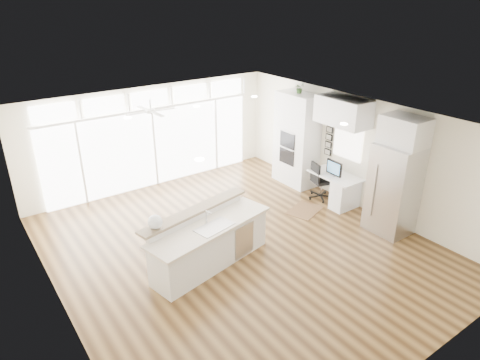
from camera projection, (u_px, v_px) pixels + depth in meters
floor at (239, 247)px, 8.95m from camera, size 7.00×8.00×0.02m
ceiling at (239, 122)px, 7.84m from camera, size 7.00×8.00×0.02m
wall_back at (152, 137)px, 11.37m from camera, size 7.00×0.04×2.70m
wall_front at (422, 298)px, 5.42m from camera, size 7.00×0.04×2.70m
wall_left at (53, 245)px, 6.54m from camera, size 0.04×8.00×2.70m
wall_right at (358, 153)px, 10.25m from camera, size 0.04×8.00×2.70m
glass_wall at (154, 148)px, 11.44m from camera, size 5.80×0.06×2.08m
transom_row at (150, 99)px, 10.90m from camera, size 5.90×0.06×0.40m
desk_window at (348, 142)px, 10.37m from camera, size 0.04×0.85×0.85m
ceiling_fan at (150, 107)px, 9.75m from camera, size 1.16×1.16×0.32m
recessed_lights at (233, 121)px, 8.00m from camera, size 3.40×3.00×0.02m
oven_cabinet at (297, 140)px, 11.46m from camera, size 0.64×1.20×2.50m
desk_nook at (334, 189)px, 10.68m from camera, size 0.72×1.30×0.76m
upper_cabinets at (343, 111)px, 9.89m from camera, size 0.64×1.30×0.64m
refrigerator at (393, 189)px, 9.19m from camera, size 0.76×0.90×2.00m
fridge_cabinet at (405, 131)px, 8.69m from camera, size 0.64×0.90×0.60m
framed_photos at (329, 141)px, 10.90m from camera, size 0.06×0.22×0.80m
kitchen_island at (211, 241)px, 8.19m from camera, size 2.79×1.52×1.05m
rug at (305, 210)px, 10.42m from camera, size 1.03×0.88×0.01m
office_chair at (322, 181)px, 10.85m from camera, size 0.61×0.59×0.98m
fishbowl at (155, 222)px, 7.53m from camera, size 0.31×0.31×0.26m
monitor at (334, 168)px, 10.40m from camera, size 0.10×0.48×0.40m
keyboard at (329, 177)px, 10.39m from camera, size 0.15×0.31×0.02m
potted_plant at (299, 89)px, 10.90m from camera, size 0.29×0.31×0.21m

